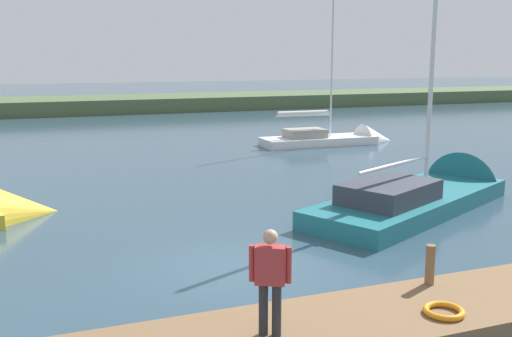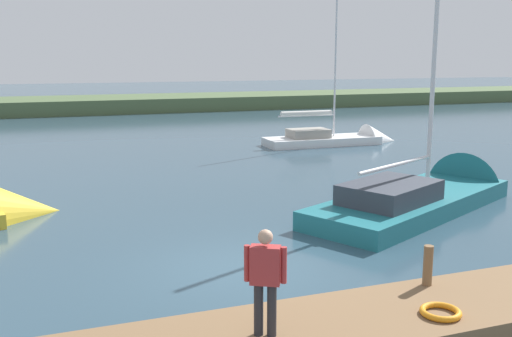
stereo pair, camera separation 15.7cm
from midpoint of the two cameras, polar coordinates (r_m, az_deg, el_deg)
The scene contains 7 objects.
ground_plane at distance 13.24m, azimuth -1.30°, elevation -9.70°, with size 200.00×200.00×0.00m, color #2D4756.
far_shoreline at distance 52.91m, azimuth -15.85°, elevation 5.35°, with size 180.00×8.00×2.40m, color #4C603D.
mooring_post_near at distance 11.13m, azimuth 16.76°, elevation -9.01°, with size 0.17×0.17×0.74m, color brown.
life_ring_buoy at distance 10.09m, azimuth 17.94°, elevation -13.13°, with size 0.66×0.66×0.10m, color orange.
sailboat_behind_pier at distance 20.12m, azimuth 17.69°, elevation -2.61°, with size 10.10×6.79×10.30m.
sailboat_inner_slip at distance 32.22m, azimuth 8.62°, elevation 2.56°, with size 7.64×2.11×9.59m.
person_on_dock at distance 8.65m, azimuth 1.44°, elevation -10.38°, with size 0.56×0.40×1.62m.
Camera 2 is at (3.93, 11.76, 4.63)m, focal length 41.14 mm.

